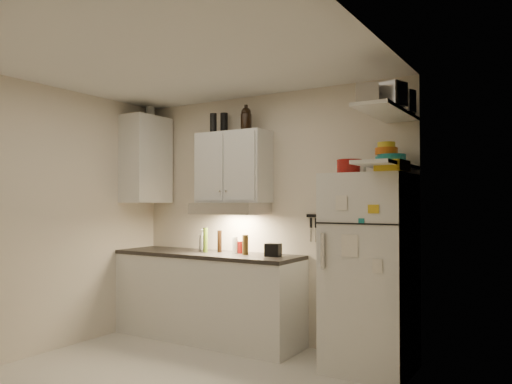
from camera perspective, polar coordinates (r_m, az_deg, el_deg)
The scene contains 35 objects.
ceiling at distance 4.22m, azimuth -9.65°, elevation 14.72°, with size 3.20×3.00×0.02m, color silver.
back_wall at distance 5.29m, azimuth 1.16°, elevation -2.86°, with size 3.20×0.02×2.60m, color beige.
left_wall at distance 5.27m, azimuth -22.99°, elevation -2.77°, with size 0.02×3.00×2.60m, color beige.
right_wall at distance 3.24m, azimuth 12.25°, elevation -3.87°, with size 0.02×3.00×2.60m, color beige.
base_cabinet at distance 5.43m, azimuth -5.65°, elevation -11.94°, with size 2.10×0.60×0.88m, color silver.
countertop at distance 5.37m, azimuth -5.64°, elevation -7.11°, with size 2.10×0.62×0.04m, color black.
upper_cabinet at distance 5.32m, azimuth -2.59°, elevation 2.81°, with size 0.80×0.33×0.75m, color silver.
side_cabinet at distance 5.94m, azimuth -12.44°, elevation 3.63°, with size 0.33×0.55×1.00m, color silver.
range_hood at distance 5.25m, azimuth -2.99°, elevation -1.89°, with size 0.76×0.46×0.12m, color silver.
fridge at distance 4.49m, azimuth 12.87°, elevation -8.89°, with size 0.70×0.68×1.70m, color silver.
shelf_hi at distance 4.32m, azimuth 14.75°, elevation 8.80°, with size 0.30×0.95×0.03m, color silver.
shelf_lo at distance 4.27m, azimuth 14.78°, elevation 2.97°, with size 0.30×0.95×0.03m, color silver.
knife_strip at distance 4.95m, azimuth 8.02°, elevation -2.73°, with size 0.42×0.02×0.03m, color black.
dutch_oven at distance 4.40m, azimuth 10.61°, elevation 2.85°, with size 0.21×0.21×0.12m, color maroon.
book_stack at distance 4.14m, azimuth 15.31°, elevation 2.88°, with size 0.21×0.26×0.09m, color gold.
spice_jar at distance 4.36m, azimuth 12.08°, elevation 2.72°, with size 0.06×0.06×0.10m, color silver.
stock_pot at distance 4.54m, azimuth 16.16°, elevation 9.74°, with size 0.27×0.27×0.19m, color silver.
tin_a at distance 4.20m, azimuth 15.21°, elevation 10.65°, with size 0.19×0.17×0.19m, color #AAAAAD.
tin_b at distance 4.12m, azimuth 12.56°, elevation 10.73°, with size 0.17×0.17×0.17m, color #AAAAAD.
bowl_teal at distance 4.53m, azimuth 15.23°, elevation 3.54°, with size 0.25×0.25×0.10m, color #16787C.
bowl_orange at distance 4.54m, azimuth 14.67°, elevation 4.53°, with size 0.20×0.20×0.06m, color #CC5D13.
bowl_yellow at distance 4.54m, azimuth 14.67°, elevation 5.21°, with size 0.15×0.15×0.05m, color gold.
plates at distance 4.27m, azimuth 14.97°, elevation 3.55°, with size 0.23×0.23×0.06m, color #16787C.
growler_a at distance 5.31m, azimuth -1.12°, elevation 8.32°, with size 0.11×0.11×0.26m, color black, non-canonical shape.
growler_b at distance 5.25m, azimuth -1.18°, elevation 8.36°, with size 0.11×0.11×0.25m, color black, non-canonical shape.
thermos_a at distance 5.54m, azimuth -3.67°, elevation 7.79°, with size 0.08×0.08×0.24m, color black.
thermos_b at distance 5.43m, azimuth -4.90°, elevation 7.83°, with size 0.07×0.07×0.21m, color black.
side_jar at distance 6.14m, azimuth -12.01°, elevation 8.83°, with size 0.11×0.11×0.14m, color silver.
soap_bottle at distance 5.49m, azimuth -6.07°, elevation -5.34°, with size 0.10×0.11×0.27m, color silver.
pepper_mill at distance 5.11m, azimuth -1.23°, elevation -6.05°, with size 0.06×0.06×0.20m, color brown.
oil_bottle at distance 5.37m, azimuth -5.81°, elevation -5.49°, with size 0.05×0.05×0.26m, color #466118.
vinegar_bottle at distance 5.36m, azimuth -4.18°, elevation -5.64°, with size 0.05×0.05×0.23m, color black.
clear_bottle at distance 5.24m, azimuth -2.43°, elevation -6.10°, with size 0.06×0.06×0.17m, color silver.
red_jar at distance 5.25m, azimuth -1.79°, elevation -6.34°, with size 0.06×0.06×0.13m, color maroon.
caddy at distance 4.95m, azimuth 1.97°, elevation -6.64°, with size 0.15×0.11×0.13m, color black.
Camera 1 is at (2.68, -3.05, 1.45)m, focal length 35.00 mm.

